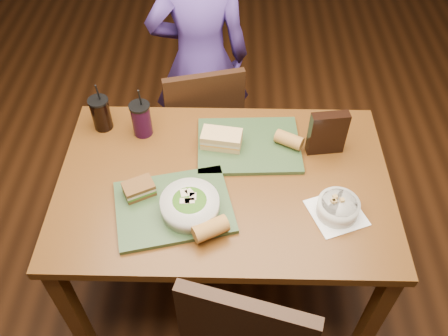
{
  "coord_description": "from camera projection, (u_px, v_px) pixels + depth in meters",
  "views": [
    {
      "loc": [
        0.03,
        -1.2,
        2.16
      ],
      "look_at": [
        0.0,
        0.0,
        0.82
      ],
      "focal_mm": 38.0,
      "sensor_mm": 36.0,
      "label": 1
    }
  ],
  "objects": [
    {
      "name": "baguette_near",
      "position": [
        211.0,
        229.0,
        1.64
      ],
      "size": [
        0.14,
        0.11,
        0.06
      ],
      "primitive_type": "cylinder",
      "rotation": [
        0.0,
        1.57,
        0.49
      ],
      "color": "#AD7533",
      "rests_on": "tray_near"
    },
    {
      "name": "diner",
      "position": [
        200.0,
        61.0,
        2.44
      ],
      "size": [
        0.56,
        0.41,
        1.42
      ],
      "primitive_type": "imported",
      "rotation": [
        0.0,
        0.0,
        3.28
      ],
      "color": "#4B328B",
      "rests_on": "ground"
    },
    {
      "name": "sandwich_near",
      "position": [
        139.0,
        189.0,
        1.76
      ],
      "size": [
        0.13,
        0.12,
        0.05
      ],
      "color": "#593819",
      "rests_on": "tray_near"
    },
    {
      "name": "soup_bowl",
      "position": [
        338.0,
        207.0,
        1.72
      ],
      "size": [
        0.24,
        0.24,
        0.07
      ],
      "color": "white",
      "rests_on": "dining_table"
    },
    {
      "name": "tray_near",
      "position": [
        174.0,
        207.0,
        1.75
      ],
      "size": [
        0.48,
        0.41,
        0.02
      ],
      "primitive_type": "cube",
      "rotation": [
        0.0,
        0.0,
        0.24
      ],
      "color": "#2D4524",
      "rests_on": "dining_table"
    },
    {
      "name": "sandwich_far",
      "position": [
        222.0,
        139.0,
        1.93
      ],
      "size": [
        0.17,
        0.11,
        0.06
      ],
      "color": "tan",
      "rests_on": "tray_far"
    },
    {
      "name": "dining_table",
      "position": [
        224.0,
        194.0,
        1.92
      ],
      "size": [
        1.3,
        0.85,
        0.75
      ],
      "color": "#593311",
      "rests_on": "ground"
    },
    {
      "name": "ground",
      "position": [
        224.0,
        275.0,
        2.41
      ],
      "size": [
        6.0,
        6.0,
        0.0
      ],
      "primitive_type": "plane",
      "color": "#381C0B",
      "rests_on": "ground"
    },
    {
      "name": "cup_cola",
      "position": [
        101.0,
        113.0,
        2.0
      ],
      "size": [
        0.09,
        0.09,
        0.23
      ],
      "color": "black",
      "rests_on": "dining_table"
    },
    {
      "name": "baguette_far",
      "position": [
        289.0,
        140.0,
        1.93
      ],
      "size": [
        0.13,
        0.1,
        0.06
      ],
      "primitive_type": "cylinder",
      "rotation": [
        0.0,
        1.57,
        -0.49
      ],
      "color": "#AD7533",
      "rests_on": "tray_far"
    },
    {
      "name": "tray_far",
      "position": [
        249.0,
        145.0,
        1.96
      ],
      "size": [
        0.43,
        0.34,
        0.02
      ],
      "primitive_type": "cube",
      "rotation": [
        0.0,
        0.0,
        0.05
      ],
      "color": "#2D4524",
      "rests_on": "dining_table"
    },
    {
      "name": "cup_berry",
      "position": [
        141.0,
        119.0,
        1.97
      ],
      "size": [
        0.09,
        0.09,
        0.24
      ],
      "color": "black",
      "rests_on": "dining_table"
    },
    {
      "name": "salad_bowl",
      "position": [
        190.0,
        205.0,
        1.7
      ],
      "size": [
        0.21,
        0.21,
        0.07
      ],
      "color": "silver",
      "rests_on": "tray_near"
    },
    {
      "name": "chair_far",
      "position": [
        207.0,
        125.0,
        2.45
      ],
      "size": [
        0.46,
        0.46,
        0.87
      ],
      "color": "black",
      "rests_on": "ground"
    },
    {
      "name": "chip_bag",
      "position": [
        327.0,
        133.0,
        1.88
      ],
      "size": [
        0.15,
        0.07,
        0.19
      ],
      "primitive_type": "cube",
      "rotation": [
        0.0,
        0.0,
        0.14
      ],
      "color": "black",
      "rests_on": "dining_table"
    }
  ]
}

